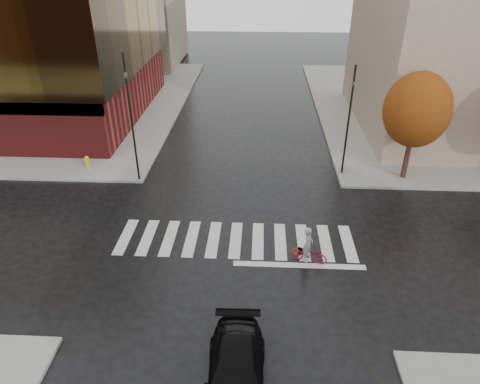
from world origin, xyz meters
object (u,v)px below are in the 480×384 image
(traffic_light_nw, at_px, (130,111))
(fire_hydrant, at_px, (87,161))
(cyclist, at_px, (309,250))
(sedan, at_px, (236,377))
(traffic_light_ne, at_px, (349,116))

(traffic_light_nw, relative_size, fire_hydrant, 9.37)
(cyclist, relative_size, traffic_light_nw, 0.25)
(traffic_light_nw, xyz_separation_m, fire_hydrant, (-3.70, 1.39, -3.91))
(cyclist, distance_m, traffic_light_nw, 12.75)
(fire_hydrant, bearing_deg, traffic_light_nw, -20.66)
(sedan, xyz_separation_m, traffic_light_nw, (-6.80, 14.05, 3.82))
(traffic_light_nw, bearing_deg, fire_hydrant, -90.31)
(sedan, xyz_separation_m, fire_hydrant, (-10.50, 15.45, -0.09))
(cyclist, distance_m, traffic_light_ne, 9.84)
(traffic_light_nw, height_order, fire_hydrant, traffic_light_nw)
(cyclist, xyz_separation_m, fire_hydrant, (-13.41, 8.69, -0.04))
(traffic_light_ne, bearing_deg, fire_hydrant, -21.24)
(traffic_light_ne, relative_size, fire_hydrant, 8.29)
(traffic_light_nw, distance_m, traffic_light_ne, 12.70)
(traffic_light_nw, bearing_deg, traffic_light_ne, 117.19)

